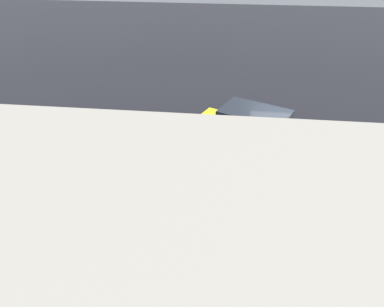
{
  "coord_description": "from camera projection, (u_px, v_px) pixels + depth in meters",
  "views": [
    {
      "loc": [
        2.01,
        11.55,
        7.8
      ],
      "look_at": [
        3.22,
        0.8,
        0.9
      ],
      "focal_mm": 35.0,
      "sensor_mm": 36.0,
      "label": 1
    }
  ],
  "objects": [
    {
      "name": "kerb_strip",
      "position": [
        296.0,
        255.0,
        10.15
      ],
      "size": [
        24.0,
        3.2,
        0.04
      ],
      "primitive_type": "cube",
      "color": "gray",
      "rests_on": "ground"
    },
    {
      "name": "pedestrian",
      "position": [
        129.0,
        180.0,
        11.44
      ],
      "size": [
        0.35,
        0.54,
        1.62
      ],
      "color": "#B2262D",
      "rests_on": "ground"
    },
    {
      "name": "puddle_patch",
      "position": [
        246.0,
        152.0,
        14.62
      ],
      "size": [
        2.55,
        2.55,
        0.01
      ],
      "primitive_type": "cylinder",
      "color": "black",
      "rests_on": "ground"
    },
    {
      "name": "fire_hydrant",
      "position": [
        159.0,
        190.0,
        11.92
      ],
      "size": [
        0.42,
        0.31,
        0.8
      ],
      "color": "gold",
      "rests_on": "ground"
    },
    {
      "name": "moving_hatchback",
      "position": [
        247.0,
        135.0,
        13.66
      ],
      "size": [
        4.25,
        3.16,
        2.06
      ],
      "color": "yellow",
      "rests_on": "ground"
    },
    {
      "name": "ground_plane",
      "position": [
        282.0,
        168.0,
        13.68
      ],
      "size": [
        60.0,
        60.0,
        0.0
      ],
      "primitive_type": "plane",
      "color": "black"
    },
    {
      "name": "metal_railing",
      "position": [
        350.0,
        267.0,
        8.87
      ],
      "size": [
        10.47,
        0.04,
        1.05
      ],
      "color": "#B7BABF",
      "rests_on": "ground"
    },
    {
      "name": "sign_post",
      "position": [
        155.0,
        186.0,
        10.19
      ],
      "size": [
        0.07,
        0.44,
        2.4
      ],
      "color": "#4C4C51",
      "rests_on": "ground"
    }
  ]
}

